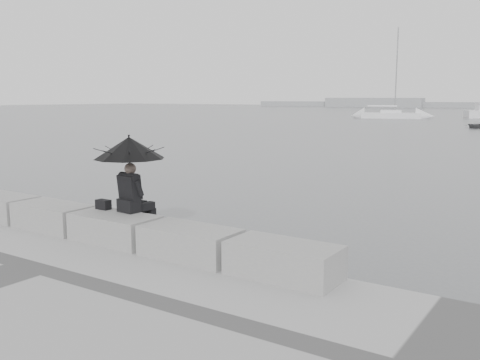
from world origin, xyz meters
The scene contains 10 objects.
ground centered at (0.00, 0.00, 0.00)m, with size 360.00×360.00×0.00m, color #4F5255.
stone_block_far_left centered at (-3.40, -0.45, 0.75)m, with size 1.60×0.80×0.50m, color gray.
stone_block_left centered at (-1.70, -0.45, 0.75)m, with size 1.60×0.80×0.50m, color gray.
stone_block_centre centered at (0.00, -0.45, 0.75)m, with size 1.60×0.80×0.50m, color gray.
stone_block_right centered at (1.70, -0.45, 0.75)m, with size 1.60×0.80×0.50m, color gray.
stone_block_far_right centered at (3.40, -0.45, 0.75)m, with size 1.60×0.80×0.50m, color gray.
seated_person centered at (0.06, -0.11, 2.02)m, with size 1.26×1.26×1.39m.
bag centered at (-0.51, -0.24, 1.09)m, with size 0.27×0.16×0.18m, color black.
sailboat_left centered at (-17.75, 69.56, 0.52)m, with size 8.60×4.71×12.90m.
dinghy centered at (-3.06, 50.37, 0.26)m, with size 3.02×1.28×0.51m, color slate.
Camera 1 is at (6.92, -6.88, 3.05)m, focal length 40.00 mm.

